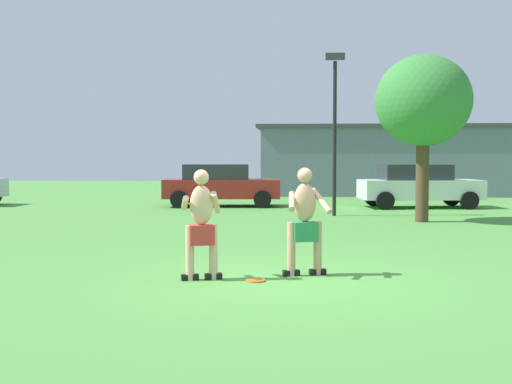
% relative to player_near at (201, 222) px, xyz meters
% --- Properties ---
extents(ground_plane, '(80.00, 80.00, 0.00)m').
position_rel_player_near_xyz_m(ground_plane, '(1.24, 0.04, -0.88)').
color(ground_plane, '#4C8E3D').
extents(player_near, '(0.67, 0.69, 1.66)m').
position_rel_player_near_xyz_m(player_near, '(0.00, 0.00, 0.00)').
color(player_near, black).
rests_on(player_near, ground_plane).
extents(player_in_green, '(0.77, 0.68, 1.68)m').
position_rel_player_near_xyz_m(player_in_green, '(1.55, 0.46, 0.01)').
color(player_in_green, black).
rests_on(player_in_green, ground_plane).
extents(frisbee, '(0.29, 0.29, 0.03)m').
position_rel_player_near_xyz_m(frisbee, '(0.82, -0.08, -0.86)').
color(frisbee, orange).
rests_on(frisbee, ground_plane).
extents(car_red_near_post, '(4.42, 2.29, 1.58)m').
position_rel_player_near_xyz_m(car_red_near_post, '(-1.47, 14.62, -0.05)').
color(car_red_near_post, maroon).
rests_on(car_red_near_post, ground_plane).
extents(car_white_mid_lot, '(4.48, 2.43, 1.58)m').
position_rel_player_near_xyz_m(car_white_mid_lot, '(5.83, 14.44, -0.05)').
color(car_white_mid_lot, white).
rests_on(car_white_mid_lot, ground_plane).
extents(lamp_post, '(0.60, 0.24, 5.08)m').
position_rel_player_near_xyz_m(lamp_post, '(2.58, 10.92, 2.29)').
color(lamp_post, black).
rests_on(lamp_post, ground_plane).
extents(outbuilding_behind_lot, '(12.03, 7.00, 3.38)m').
position_rel_player_near_xyz_m(outbuilding_behind_lot, '(5.48, 23.98, 0.82)').
color(outbuilding_behind_lot, slate).
rests_on(outbuilding_behind_lot, ground_plane).
extents(tree_left_field, '(2.71, 2.71, 4.74)m').
position_rel_player_near_xyz_m(tree_left_field, '(4.98, 9.14, 2.53)').
color(tree_left_field, '#4C3823').
rests_on(tree_left_field, ground_plane).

